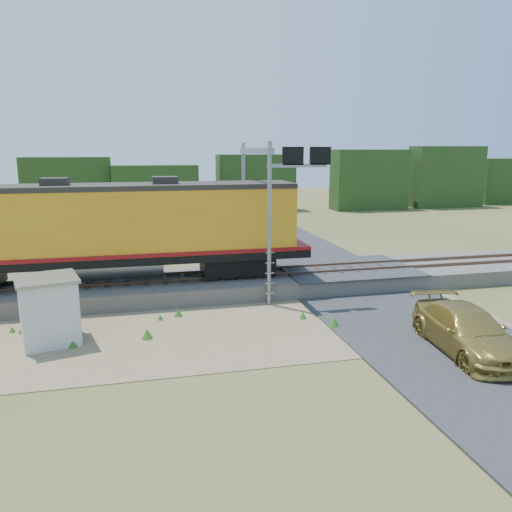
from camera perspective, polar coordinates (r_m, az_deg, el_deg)
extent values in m
plane|color=#475123|center=(20.00, -1.57, -8.68)|extent=(140.00, 140.00, 0.00)
cube|color=slate|center=(25.50, -4.33, -3.16)|extent=(70.00, 5.00, 0.80)
cube|color=brown|center=(24.69, -4.08, -2.51)|extent=(70.00, 0.10, 0.16)
cube|color=brown|center=(26.07, -4.59, -1.73)|extent=(70.00, 0.10, 0.16)
cube|color=#8C7754|center=(20.18, -7.49, -8.54)|extent=(26.00, 8.00, 0.03)
cube|color=#38383A|center=(27.33, 10.31, -1.36)|extent=(7.00, 5.20, 0.06)
cube|color=#38383A|center=(42.33, 1.64, 2.49)|extent=(7.00, 24.00, 0.08)
cube|color=#203D16|center=(56.58, -9.54, 8.03)|extent=(36.00, 3.00, 6.50)
cube|color=#203D16|center=(71.45, 24.75, 7.71)|extent=(50.00, 3.00, 6.00)
cube|color=black|center=(25.42, -2.20, -0.85)|extent=(3.55, 2.27, 0.89)
cube|color=black|center=(24.90, -16.86, -0.18)|extent=(19.74, 2.96, 0.36)
cylinder|color=gray|center=(25.00, -16.79, -1.24)|extent=(5.43, 1.18, 1.18)
cube|color=gold|center=(24.61, -17.10, 3.71)|extent=(18.26, 2.86, 3.06)
cube|color=maroon|center=(24.84, -16.90, 0.49)|extent=(19.74, 3.01, 0.18)
cube|color=#28231E|center=(24.44, -17.34, 7.53)|extent=(18.26, 2.91, 0.24)
cube|color=#28231E|center=(24.63, -21.99, 7.77)|extent=(1.18, 0.99, 0.44)
cube|color=#28231E|center=(24.40, -10.36, 8.41)|extent=(1.18, 0.99, 0.44)
cube|color=silver|center=(20.10, -22.58, -5.89)|extent=(2.36, 2.36, 2.42)
cube|color=gray|center=(19.76, -22.88, -2.41)|extent=(2.60, 2.60, 0.12)
cylinder|color=gray|center=(22.52, 1.53, 3.49)|extent=(0.19, 0.19, 7.45)
cylinder|color=gray|center=(27.92, -1.42, 5.16)|extent=(0.19, 0.19, 7.45)
cube|color=gray|center=(24.98, -0.11, 11.93)|extent=(0.27, 6.20, 0.27)
cube|color=gray|center=(22.63, 4.74, 10.26)|extent=(2.77, 0.16, 0.16)
cube|color=black|center=(22.56, 4.24, 11.35)|extent=(0.96, 0.16, 0.80)
cube|color=black|center=(22.98, 7.34, 11.29)|extent=(0.96, 0.16, 0.80)
imported|color=#A2883C|center=(19.40, 22.97, -7.86)|extent=(2.78, 5.65, 1.58)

